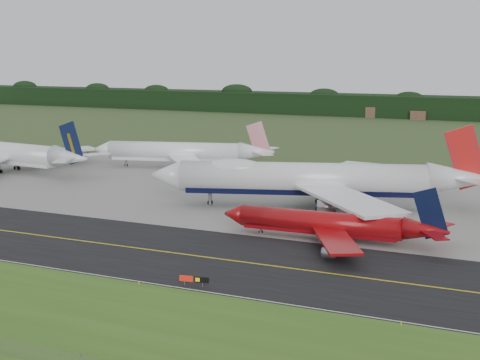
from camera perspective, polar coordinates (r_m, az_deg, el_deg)
name	(u,v)px	position (r m, az deg, el deg)	size (l,w,h in m)	color
ground	(217,251)	(120.45, -1.96, -6.10)	(600.00, 600.00, 0.00)	#304520
grass_verge	(105,322)	(91.83, -11.48, -11.79)	(400.00, 30.00, 0.01)	#385F1C
taxiway	(207,257)	(117.00, -2.79, -6.61)	(400.00, 32.00, 0.02)	black
apron	(304,196)	(166.57, 5.52, -1.40)	(400.00, 78.00, 0.01)	gray
taxiway_centreline	(207,257)	(116.99, -2.79, -6.60)	(400.00, 0.40, 0.00)	gold
taxiway_edge_line	(163,285)	(104.01, -6.58, -8.90)	(400.00, 0.25, 0.00)	silver
perimeter_fence	(38,354)	(82.01, -16.82, -14.05)	(320.00, 0.10, 320.00)	slate
horizon_treeline	(429,108)	(382.37, 15.85, 5.91)	(700.00, 25.00, 12.00)	black
jet_ba_747	(314,179)	(153.39, 6.35, 0.08)	(76.48, 61.88, 19.63)	white
jet_red_737	(332,224)	(127.17, 7.85, -3.77)	(43.28, 35.37, 11.71)	maroon
jet_navy_gold	(7,154)	(211.99, -19.28, 2.14)	(64.01, 55.46, 16.51)	silver
jet_star_tail	(183,152)	(206.46, -4.85, 2.37)	(56.37, 46.26, 15.02)	white
taxiway_sign	(194,279)	(102.85, -3.95, -8.45)	(4.64, 0.91, 1.56)	slate
edge_marker_center	(139,283)	(104.93, -8.62, -8.65)	(0.16, 0.16, 0.50)	yellow
edge_marker_right	(401,323)	(91.57, 13.59, -11.78)	(0.16, 0.16, 0.50)	yellow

